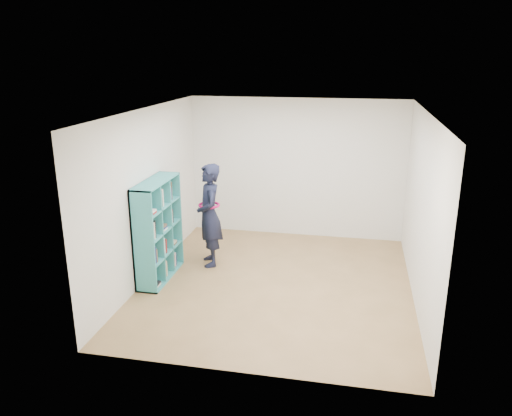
# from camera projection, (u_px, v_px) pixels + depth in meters

# --- Properties ---
(floor) EXTENTS (4.50, 4.50, 0.00)m
(floor) POSITION_uv_depth(u_px,v_px,m) (276.00, 284.00, 7.59)
(floor) COLOR olive
(floor) RESTS_ON ground
(ceiling) EXTENTS (4.50, 4.50, 0.00)m
(ceiling) POSITION_uv_depth(u_px,v_px,m) (279.00, 111.00, 6.82)
(ceiling) COLOR white
(ceiling) RESTS_ON wall_back
(wall_left) EXTENTS (0.02, 4.50, 2.60)m
(wall_left) POSITION_uv_depth(u_px,v_px,m) (148.00, 195.00, 7.58)
(wall_left) COLOR silver
(wall_left) RESTS_ON floor
(wall_right) EXTENTS (0.02, 4.50, 2.60)m
(wall_right) POSITION_uv_depth(u_px,v_px,m) (422.00, 211.00, 6.83)
(wall_right) COLOR silver
(wall_right) RESTS_ON floor
(wall_back) EXTENTS (4.00, 0.02, 2.60)m
(wall_back) POSITION_uv_depth(u_px,v_px,m) (296.00, 169.00, 9.31)
(wall_back) COLOR silver
(wall_back) RESTS_ON floor
(wall_front) EXTENTS (4.00, 0.02, 2.60)m
(wall_front) POSITION_uv_depth(u_px,v_px,m) (243.00, 264.00, 5.10)
(wall_front) COLOR silver
(wall_front) RESTS_ON floor
(bookshelf) EXTENTS (0.34, 1.17, 1.56)m
(bookshelf) POSITION_uv_depth(u_px,v_px,m) (157.00, 231.00, 7.62)
(bookshelf) COLOR teal
(bookshelf) RESTS_ON floor
(person) EXTENTS (0.62, 0.73, 1.70)m
(person) POSITION_uv_depth(u_px,v_px,m) (209.00, 215.00, 8.08)
(person) COLOR black
(person) RESTS_ON floor
(smartphone) EXTENTS (0.07, 0.08, 0.14)m
(smartphone) POSITION_uv_depth(u_px,v_px,m) (200.00, 208.00, 8.11)
(smartphone) COLOR silver
(smartphone) RESTS_ON person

